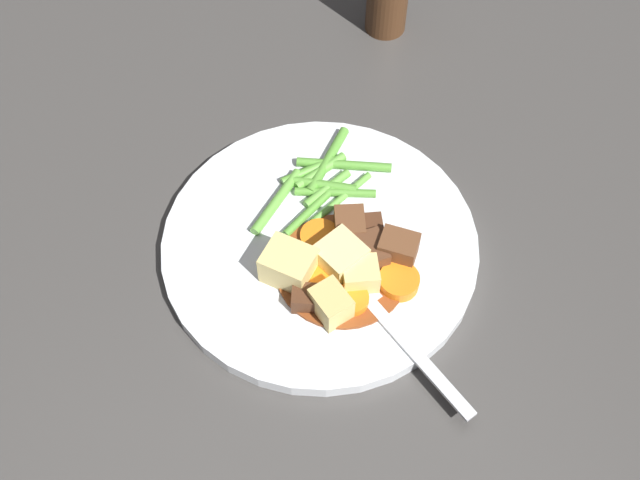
{
  "coord_description": "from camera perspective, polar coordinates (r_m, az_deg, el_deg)",
  "views": [
    {
      "loc": [
        0.33,
        -0.08,
        0.53
      ],
      "look_at": [
        0.0,
        0.0,
        0.01
      ],
      "focal_mm": 41.42,
      "sensor_mm": 36.0,
      "label": 1
    }
  ],
  "objects": [
    {
      "name": "meat_chunk_1",
      "position": [
        0.61,
        2.32,
        0.99
      ],
      "size": [
        0.03,
        0.03,
        0.02
      ],
      "primitive_type": "cube",
      "rotation": [
        0.0,
        0.0,
        4.53
      ],
      "color": "brown",
      "rests_on": "dinner_plate"
    },
    {
      "name": "carrot_slice_3",
      "position": [
        0.58,
        2.47,
        -4.66
      ],
      "size": [
        0.04,
        0.04,
        0.01
      ],
      "primitive_type": "cylinder",
      "rotation": [
        0.0,
        0.0,
        1.13
      ],
      "color": "orange",
      "rests_on": "dinner_plate"
    },
    {
      "name": "green_bean_2",
      "position": [
        0.64,
        1.19,
        3.69
      ],
      "size": [
        0.03,
        0.07,
        0.01
      ],
      "primitive_type": "cylinder",
      "rotation": [
        0.0,
        1.57,
        4.45
      ],
      "color": "#599E38",
      "rests_on": "dinner_plate"
    },
    {
      "name": "potato_chunk_0",
      "position": [
        0.59,
        1.59,
        -1.33
      ],
      "size": [
        0.05,
        0.05,
        0.03
      ],
      "primitive_type": "cube",
      "rotation": [
        0.0,
        0.0,
        3.64
      ],
      "color": "#EAD68C",
      "rests_on": "dinner_plate"
    },
    {
      "name": "stew_sauce",
      "position": [
        0.6,
        1.71,
        -2.28
      ],
      "size": [
        0.11,
        0.11,
        0.0
      ],
      "primitive_type": "cylinder",
      "color": "brown",
      "rests_on": "dinner_plate"
    },
    {
      "name": "green_bean_4",
      "position": [
        0.63,
        -0.81,
        2.38
      ],
      "size": [
        0.05,
        0.06,
        0.01
      ],
      "primitive_type": "cylinder",
      "rotation": [
        0.0,
        1.57,
        5.35
      ],
      "color": "#599E38",
      "rests_on": "dinner_plate"
    },
    {
      "name": "meat_chunk_4",
      "position": [
        0.61,
        3.93,
        0.54
      ],
      "size": [
        0.03,
        0.02,
        0.02
      ],
      "primitive_type": "cube",
      "rotation": [
        0.0,
        0.0,
        4.58
      ],
      "color": "#4C2B19",
      "rests_on": "dinner_plate"
    },
    {
      "name": "meat_chunk_3",
      "position": [
        0.6,
        6.05,
        -0.71
      ],
      "size": [
        0.04,
        0.04,
        0.03
      ],
      "primitive_type": "cube",
      "rotation": [
        0.0,
        0.0,
        1.01
      ],
      "color": "brown",
      "rests_on": "dinner_plate"
    },
    {
      "name": "potato_chunk_2",
      "position": [
        0.57,
        0.84,
        -4.97
      ],
      "size": [
        0.04,
        0.03,
        0.03
      ],
      "primitive_type": "cube",
      "rotation": [
        0.0,
        0.0,
        0.36
      ],
      "color": "#DBBC6B",
      "rests_on": "dinner_plate"
    },
    {
      "name": "green_bean_7",
      "position": [
        0.66,
        1.87,
        5.83
      ],
      "size": [
        0.03,
        0.08,
        0.01
      ],
      "primitive_type": "cylinder",
      "rotation": [
        0.0,
        1.57,
        4.4
      ],
      "color": "#599E38",
      "rests_on": "dinner_plate"
    },
    {
      "name": "potato_chunk_1",
      "position": [
        0.59,
        -2.42,
        -1.95
      ],
      "size": [
        0.05,
        0.05,
        0.03
      ],
      "primitive_type": "cube",
      "rotation": [
        0.0,
        0.0,
        5.6
      ],
      "color": "#E5CC7A",
      "rests_on": "dinner_plate"
    },
    {
      "name": "potato_chunk_3",
      "position": [
        0.59,
        3.13,
        -2.73
      ],
      "size": [
        0.03,
        0.03,
        0.02
      ],
      "primitive_type": "cube",
      "rotation": [
        0.0,
        0.0,
        1.44
      ],
      "color": "#E5CC7A",
      "rests_on": "dinner_plate"
    },
    {
      "name": "green_bean_3",
      "position": [
        0.66,
        0.6,
        6.18
      ],
      "size": [
        0.07,
        0.05,
        0.01
      ],
      "primitive_type": "cylinder",
      "rotation": [
        0.0,
        1.57,
        5.63
      ],
      "color": "#599E38",
      "rests_on": "dinner_plate"
    },
    {
      "name": "green_bean_1",
      "position": [
        0.64,
        -3.37,
        3.01
      ],
      "size": [
        0.06,
        0.06,
        0.01
      ],
      "primitive_type": "cylinder",
      "rotation": [
        0.0,
        1.57,
        5.55
      ],
      "color": "#66AD42",
      "rests_on": "dinner_plate"
    },
    {
      "name": "meat_chunk_2",
      "position": [
        0.58,
        -1.06,
        -4.54
      ],
      "size": [
        0.02,
        0.03,
        0.02
      ],
      "primitive_type": "cube",
      "rotation": [
        0.0,
        0.0,
        4.42
      ],
      "color": "#4C2B19",
      "rests_on": "dinner_plate"
    },
    {
      "name": "green_bean_5",
      "position": [
        0.66,
        -0.95,
        5.36
      ],
      "size": [
        0.02,
        0.05,
        0.01
      ],
      "primitive_type": "cylinder",
      "rotation": [
        0.0,
        1.57,
        4.99
      ],
      "color": "#599E38",
      "rests_on": "dinner_plate"
    },
    {
      "name": "green_bean_0",
      "position": [
        0.64,
        0.54,
        3.99
      ],
      "size": [
        0.03,
        0.05,
        0.01
      ],
      "primitive_type": "cylinder",
      "rotation": [
        0.0,
        1.57,
        5.24
      ],
      "color": "#66AD42",
      "rests_on": "dinner_plate"
    },
    {
      "name": "ground_plane",
      "position": [
        0.63,
        0.0,
        -0.68
      ],
      "size": [
        3.0,
        3.0,
        0.0
      ],
      "primitive_type": "plane",
      "color": "#423F3D"
    },
    {
      "name": "carrot_slice_1",
      "position": [
        0.59,
        6.12,
        -3.2
      ],
      "size": [
        0.03,
        0.03,
        0.01
      ],
      "primitive_type": "cylinder",
      "rotation": [
        0.0,
        0.0,
        3.07
      ],
      "color": "orange",
      "rests_on": "dinner_plate"
    },
    {
      "name": "carrot_slice_0",
      "position": [
        0.61,
        -0.33,
        -0.01
      ],
      "size": [
        0.05,
        0.05,
        0.01
      ],
      "primitive_type": "cylinder",
      "rotation": [
        0.0,
        0.0,
        0.78
      ],
      "color": "orange",
      "rests_on": "dinner_plate"
    },
    {
      "name": "meat_chunk_0",
      "position": [
        0.6,
        3.71,
        -1.04
      ],
      "size": [
        0.03,
        0.03,
        0.02
      ],
      "primitive_type": "cube",
      "rotation": [
        0.0,
        0.0,
        0.08
      ],
      "color": "#56331E",
      "rests_on": "dinner_plate"
    },
    {
      "name": "green_bean_8",
      "position": [
        0.65,
        0.02,
        5.33
      ],
      "size": [
        0.03,
        0.05,
        0.01
      ],
      "primitive_type": "cylinder",
      "rotation": [
        0.0,
        1.57,
        5.17
      ],
      "color": "#66AD42",
      "rests_on": "dinner_plate"
    },
    {
      "name": "dinner_plate",
      "position": [
        0.62,
        0.0,
        -0.34
      ],
      "size": [
        0.27,
        0.27,
        0.01
      ],
      "primitive_type": "cylinder",
      "color": "white",
      "rests_on": "ground_plane"
    },
    {
      "name": "green_bean_6",
      "position": [
        0.64,
        0.35,
        4.25
      ],
      "size": [
        0.03,
        0.05,
        0.01
      ],
      "primitive_type": "cylinder",
      "rotation": [
        0.0,
        1.57,
        4.3
      ],
      "color": "#599E38",
      "rests_on": "dinner_plate"
    },
    {
      "name": "carrot_slice_2",
      "position": [
        0.59,
        0.02,
        -3.18
      ],
      "size": [
        0.03,
        0.03,
        0.01
      ],
      "primitive_type": "cylinder",
      "rotation": [
        0.0,
        0.0,
        3.1
      ],
      "color": "orange",
      "rests_on": "dinner_plate"
    },
    {
      "name": "green_bean_9",
      "position": [
        0.64,
        1.67,
        3.26
      ],
      "size": [
        0.04,
        0.06,
        0.01
      ],
      "primitive_type": "cylinder",
      "rotation": [
        0.0,
        1.57,
        5.28
      ],
      "color": "#66AD42",
      "rests_on": "dinner_plate"
    },
    {
      "name": "fork",
      "position": [
        0.58,
        5.36,
        -6.48
      ],
      "size": [
        0.17,
        0.08,
        0.0
      ],
      "color": "silver",
      "rests_on": "dinner_plate"
    }
  ]
}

